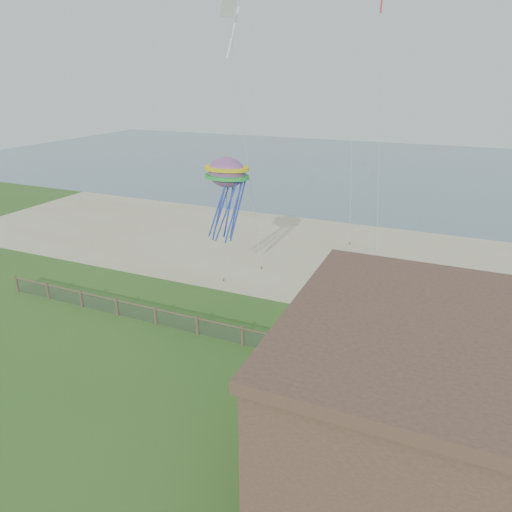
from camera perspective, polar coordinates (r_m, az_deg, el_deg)
name	(u,v)px	position (r m, az deg, el deg)	size (l,w,h in m)	color
ground	(189,409)	(22.80, -8.38, -18.42)	(160.00, 160.00, 0.00)	#375F20
sand_beach	(319,254)	(40.58, 7.87, 0.27)	(72.00, 20.00, 0.02)	tan
ocean	(390,168)	(82.50, 16.44, 10.45)	(160.00, 68.00, 0.02)	slate
chainlink_fence	(243,337)	(26.75, -1.69, -10.07)	(36.20, 0.20, 1.25)	brown
motel_deck	(492,413)	(24.49, 27.37, -17.03)	(15.00, 2.00, 0.50)	brown
picnic_table	(301,364)	(24.88, 5.65, -13.29)	(1.87, 1.41, 0.79)	brown
octopus_kite	(227,197)	(29.12, -3.61, 7.38)	(2.95, 2.08, 6.07)	#FF3828
kite_white	(228,22)	(30.82, -3.46, 27.18)	(1.23, 0.70, 2.86)	white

